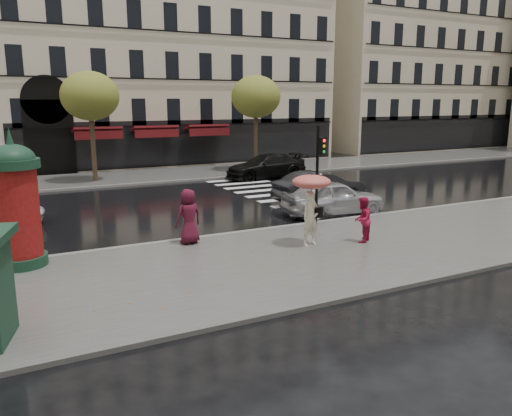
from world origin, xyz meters
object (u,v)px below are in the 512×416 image
woman_umbrella (311,198)px  man_burgundy (189,216)px  woman_red (362,220)px  morris_column (16,201)px  car_darkgrey (320,187)px  car_black (266,166)px  traffic_light (319,165)px  car_silver (333,197)px

woman_umbrella → man_burgundy: (-3.59, 2.05, -0.69)m
woman_umbrella → woman_red: 2.05m
man_burgundy → morris_column: (-5.23, 0.00, 1.00)m
car_darkgrey → car_black: car_black is taller
traffic_light → morris_column: bearing=-178.2°
car_black → woman_umbrella: bearing=-23.5°
car_darkgrey → traffic_light: bearing=143.3°
woman_red → traffic_light: (0.08, 2.86, 1.55)m
man_burgundy → car_silver: size_ratio=0.41×
woman_red → car_darkgrey: (2.88, 6.87, -0.14)m
woman_umbrella → man_burgundy: bearing=150.3°
traffic_light → car_black: (4.20, 12.27, -1.69)m
traffic_light → car_darkgrey: bearing=55.0°
woman_red → morris_column: morris_column is taller
car_darkgrey → woman_red: bearing=155.5°
car_darkgrey → car_black: 8.38m
car_silver → car_darkgrey: bearing=-16.6°
car_darkgrey → car_silver: bearing=156.5°
morris_column → car_darkgrey: size_ratio=0.87×
woman_umbrella → woman_red: woman_umbrella is taller
car_darkgrey → car_black: (1.40, 8.26, 0.00)m
morris_column → car_silver: (12.49, 1.80, -1.28)m
traffic_light → car_black: bearing=71.1°
woman_umbrella → morris_column: bearing=166.9°
man_burgundy → traffic_light: 5.66m
car_darkgrey → man_burgundy: bearing=116.0°
morris_column → woman_red: bearing=-13.4°
woman_red → car_black: (4.28, 15.14, -0.13)m
traffic_light → car_silver: 2.86m
woman_umbrella → car_black: woman_umbrella is taller
woman_umbrella → man_burgundy: 4.19m
woman_red → car_darkgrey: size_ratio=0.34×
man_burgundy → car_black: 15.89m
man_burgundy → car_darkgrey: size_ratio=0.40×
car_silver → morris_column: bearing=103.4°
morris_column → car_silver: size_ratio=0.89×
morris_column → car_black: size_ratio=0.76×
morris_column → traffic_light: (10.70, 0.33, 0.40)m
woman_red → morris_column: (-10.62, 2.54, 1.15)m
man_burgundy → car_black: man_burgundy is taller
morris_column → traffic_light: morris_column is taller
car_silver → car_black: 11.07m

